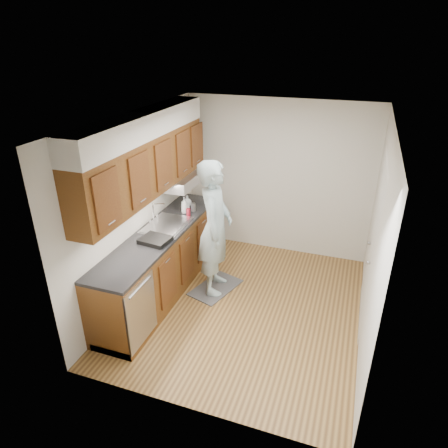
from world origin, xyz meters
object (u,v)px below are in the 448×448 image
(soap_bottle_a, at_px, (184,205))
(steel_can, at_px, (193,207))
(soap_bottle_b, at_px, (186,206))
(soap_bottle_c, at_px, (187,201))
(person, at_px, (215,220))
(soda_can, at_px, (188,212))
(dish_rack, at_px, (155,240))

(soap_bottle_a, distance_m, steel_can, 0.15)
(steel_can, bearing_deg, soap_bottle_b, -147.32)
(soap_bottle_c, relative_size, steel_can, 1.40)
(person, height_order, steel_can, person)
(soap_bottle_a, relative_size, soda_can, 2.23)
(person, height_order, soap_bottle_c, person)
(soap_bottle_c, bearing_deg, steel_can, -41.43)
(soap_bottle_a, xyz_separation_m, dish_rack, (0.03, -0.96, -0.09))
(soap_bottle_b, height_order, steel_can, soap_bottle_b)
(person, relative_size, soap_bottle_b, 12.07)
(soap_bottle_a, bearing_deg, soda_can, -38.58)
(soap_bottle_a, height_order, soap_bottle_c, soap_bottle_a)
(soap_bottle_c, bearing_deg, soap_bottle_a, -75.53)
(soap_bottle_a, height_order, dish_rack, soap_bottle_a)
(person, xyz_separation_m, soap_bottle_a, (-0.63, 0.40, -0.03))
(person, height_order, soap_bottle_a, person)
(soap_bottle_c, height_order, steel_can, soap_bottle_c)
(soap_bottle_a, height_order, soda_can, soap_bottle_a)
(soap_bottle_a, distance_m, soda_can, 0.14)
(soap_bottle_b, relative_size, soap_bottle_c, 1.02)
(person, distance_m, dish_rack, 0.84)
(soap_bottle_b, height_order, dish_rack, soap_bottle_b)
(person, distance_m, soda_can, 0.63)
(soap_bottle_b, height_order, soap_bottle_c, soap_bottle_b)
(soda_can, bearing_deg, soap_bottle_a, 141.42)
(steel_can, bearing_deg, person, -43.05)
(soap_bottle_c, distance_m, soda_can, 0.36)
(soap_bottle_a, bearing_deg, steel_can, 44.45)
(soap_bottle_b, xyz_separation_m, dish_rack, (0.02, -1.00, -0.06))
(soap_bottle_c, distance_m, dish_rack, 1.21)
(soap_bottle_b, bearing_deg, person, -34.72)
(soap_bottle_b, distance_m, soap_bottle_c, 0.22)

